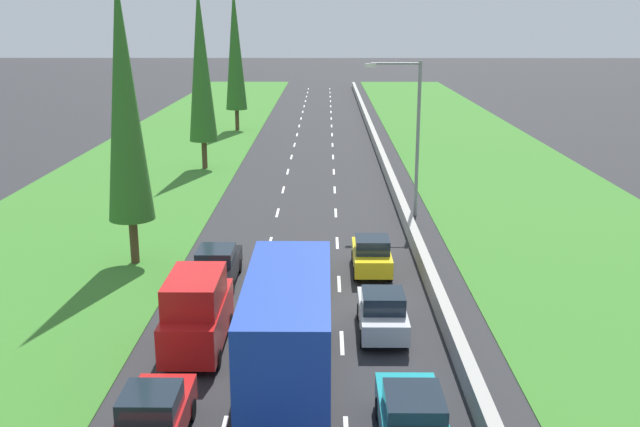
# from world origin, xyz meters

# --- Properties ---
(ground_plane) EXTENTS (300.00, 300.00, 0.00)m
(ground_plane) POSITION_xyz_m (0.00, 60.00, 0.00)
(ground_plane) COLOR #28282B
(ground_plane) RESTS_ON ground
(grass_verge_left) EXTENTS (14.00, 140.00, 0.04)m
(grass_verge_left) POSITION_xyz_m (-12.65, 60.00, 0.02)
(grass_verge_left) COLOR #387528
(grass_verge_left) RESTS_ON ground
(grass_verge_right) EXTENTS (14.00, 140.00, 0.04)m
(grass_verge_right) POSITION_xyz_m (14.35, 60.00, 0.02)
(grass_verge_right) COLOR #387528
(grass_verge_right) RESTS_ON ground
(median_barrier) EXTENTS (0.44, 120.00, 0.85)m
(median_barrier) POSITION_xyz_m (5.70, 60.00, 0.42)
(median_barrier) COLOR #9E9B93
(median_barrier) RESTS_ON ground
(lane_markings) EXTENTS (3.64, 116.00, 0.01)m
(lane_markings) POSITION_xyz_m (0.00, 60.00, 0.01)
(lane_markings) COLOR white
(lane_markings) RESTS_ON ground
(red_hatchback_left_lane) EXTENTS (1.74, 3.90, 1.72)m
(red_hatchback_left_lane) POSITION_xyz_m (-3.53, 14.55, 0.84)
(red_hatchback_left_lane) COLOR red
(red_hatchback_left_lane) RESTS_ON ground
(teal_sedan_right_lane) EXTENTS (1.82, 4.50, 1.64)m
(teal_sedan_right_lane) POSITION_xyz_m (3.54, 14.49, 0.81)
(teal_sedan_right_lane) COLOR teal
(teal_sedan_right_lane) RESTS_ON ground
(silver_hatchback_right_lane) EXTENTS (1.74, 3.90, 1.72)m
(silver_hatchback_right_lane) POSITION_xyz_m (3.25, 21.84, 0.84)
(silver_hatchback_right_lane) COLOR silver
(silver_hatchback_right_lane) RESTS_ON ground
(blue_box_truck_centre_lane) EXTENTS (2.46, 9.40, 4.18)m
(blue_box_truck_centre_lane) POSITION_xyz_m (0.07, 17.25, 2.18)
(blue_box_truck_centre_lane) COLOR black
(blue_box_truck_centre_lane) RESTS_ON ground
(yellow_sedan_centre_lane) EXTENTS (1.82, 4.50, 1.64)m
(yellow_sedan_centre_lane) POSITION_xyz_m (0.13, 26.65, 0.81)
(yellow_sedan_centre_lane) COLOR yellow
(yellow_sedan_centre_lane) RESTS_ON ground
(red_van_left_lane) EXTENTS (1.96, 4.90, 2.82)m
(red_van_left_lane) POSITION_xyz_m (-3.35, 20.50, 1.40)
(red_van_left_lane) COLOR red
(red_van_left_lane) RESTS_ON ground
(black_sedan_left_lane) EXTENTS (1.82, 4.50, 1.64)m
(black_sedan_left_lane) POSITION_xyz_m (-3.64, 27.08, 0.81)
(black_sedan_left_lane) COLOR black
(black_sedan_left_lane) RESTS_ON ground
(yellow_hatchback_right_lane) EXTENTS (1.74, 3.90, 1.72)m
(yellow_hatchback_right_lane) POSITION_xyz_m (3.26, 28.57, 0.84)
(yellow_hatchback_right_lane) COLOR yellow
(yellow_hatchback_right_lane) RESTS_ON ground
(poplar_tree_second) EXTENTS (2.14, 2.14, 13.47)m
(poplar_tree_second) POSITION_xyz_m (-7.94, 29.73, 7.79)
(poplar_tree_second) COLOR #4C3823
(poplar_tree_second) RESTS_ON ground
(poplar_tree_third) EXTENTS (2.15, 2.15, 13.85)m
(poplar_tree_third) POSITION_xyz_m (-8.23, 52.12, 7.98)
(poplar_tree_third) COLOR #4C3823
(poplar_tree_third) RESTS_ON ground
(poplar_tree_fourth) EXTENTS (2.17, 2.17, 14.60)m
(poplar_tree_fourth) POSITION_xyz_m (-8.04, 71.76, 8.36)
(poplar_tree_fourth) COLOR #4C3823
(poplar_tree_fourth) RESTS_ON ground
(street_light_mast) EXTENTS (3.20, 0.28, 9.00)m
(street_light_mast) POSITION_xyz_m (6.10, 38.43, 5.23)
(street_light_mast) COLOR gray
(street_light_mast) RESTS_ON ground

